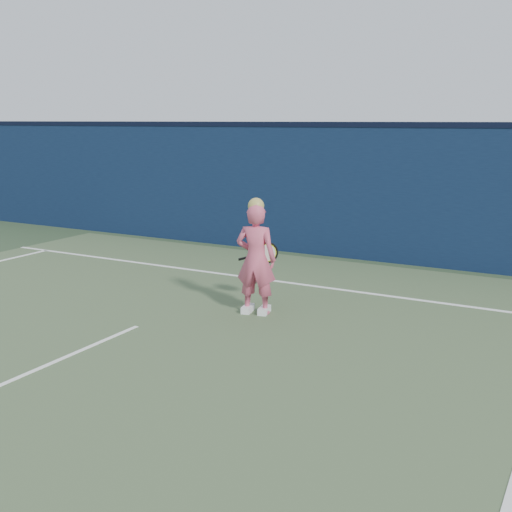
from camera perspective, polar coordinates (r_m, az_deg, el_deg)
The scene contains 6 objects.
ground at distance 7.81m, azimuth -15.23°, elevation -8.15°, with size 80.00×80.00×0.00m, color #314229.
backstop_wall at distance 12.89m, azimuth 4.91°, elevation 5.79°, with size 24.00×0.40×2.50m, color #0C1B38.
wall_cap at distance 12.81m, azimuth 5.02°, elevation 11.58°, with size 24.00×0.42×0.10m, color black.
player at distance 8.77m, azimuth 0.00°, elevation -0.25°, with size 0.62×0.48×1.61m.
racket at distance 9.20m, azimuth 0.85°, elevation 0.25°, with size 0.55×0.28×0.31m.
court_lines at distance 7.59m, azimuth -16.97°, elevation -8.76°, with size 11.00×12.04×0.01m.
Camera 1 is at (5.18, -5.22, 2.64)m, focal length 45.00 mm.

